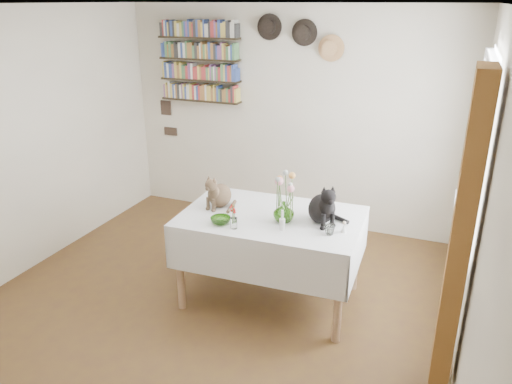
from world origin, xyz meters
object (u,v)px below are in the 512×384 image
at_px(black_cat, 322,201).
at_px(flower_vase, 284,212).
at_px(dining_table, 271,237).
at_px(bookshelf_unit, 200,62).
at_px(tabby_cat, 220,190).

relative_size(black_cat, flower_vase, 2.02).
bearing_deg(dining_table, black_cat, 5.75).
xyz_separation_m(flower_vase, bookshelf_unit, (-1.67, 1.74, 0.94)).
bearing_deg(dining_table, bookshelf_unit, 132.72).
relative_size(black_cat, bookshelf_unit, 0.36).
bearing_deg(bookshelf_unit, tabby_cat, -57.56).
height_order(black_cat, bookshelf_unit, bookshelf_unit).
relative_size(dining_table, flower_vase, 8.73).
distance_m(tabby_cat, flower_vase, 0.64).
xyz_separation_m(tabby_cat, black_cat, (0.92, 0.02, 0.02)).
distance_m(dining_table, black_cat, 0.57).
xyz_separation_m(dining_table, bookshelf_unit, (-1.53, 1.66, 1.23)).
bearing_deg(tabby_cat, dining_table, 12.07).
bearing_deg(black_cat, flower_vase, 167.82).
bearing_deg(flower_vase, bookshelf_unit, 133.85).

